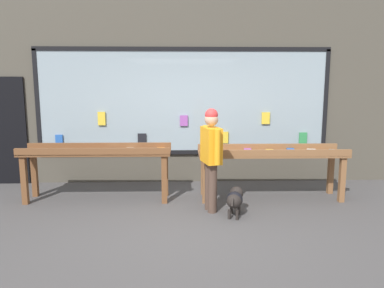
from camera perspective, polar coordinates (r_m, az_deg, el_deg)
The scene contains 6 objects.
ground_plane at distance 5.46m, azimuth -0.95°, elevation -12.05°, with size 40.00×40.00×0.00m, color #474444.
shopfront_facade at distance 7.47m, azimuth -1.60°, elevation 7.94°, with size 8.43×0.29×3.65m.
display_table_left at distance 6.52m, azimuth -14.35°, elevation -1.85°, with size 2.50×0.61×0.95m.
display_table_right at distance 6.57m, azimuth 11.99°, elevation -1.94°, with size 2.50×0.67×0.91m.
person_browsing at distance 5.74m, azimuth 2.93°, elevation -1.32°, with size 0.32×0.63×1.61m.
small_dog at distance 5.71m, azimuth 6.56°, elevation -8.29°, with size 0.33×0.57×0.41m.
Camera 1 is at (-0.08, -5.08, 2.00)m, focal length 35.00 mm.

